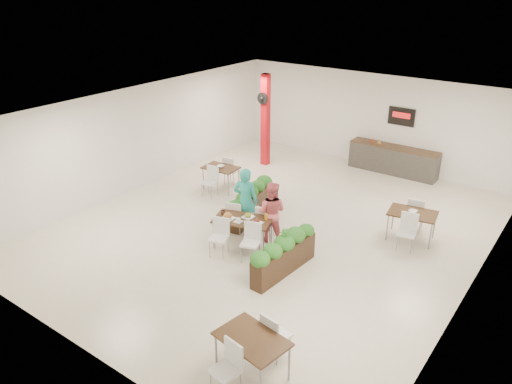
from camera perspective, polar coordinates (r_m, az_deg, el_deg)
ground at (r=13.46m, az=2.20°, el=-3.99°), size 12.00×12.00×0.00m
room_shell at (r=12.65m, az=2.34°, el=4.08°), size 10.10×12.10×3.22m
red_column at (r=17.36m, az=1.07°, el=8.31°), size 0.40×0.41×3.20m
service_counter at (r=17.53m, az=15.41°, el=3.65°), size 3.00×0.64×2.20m
main_table at (r=12.27m, az=-1.58°, el=-3.56°), size 1.66×1.92×0.92m
diner_man at (r=12.84m, az=-1.20°, el=-0.99°), size 0.75×0.61×1.78m
diner_woman at (r=12.45m, az=1.74°, el=-2.28°), size 0.92×0.82×1.60m
planter_left at (r=13.69m, az=-0.60°, el=-0.98°), size 0.73×2.13×1.13m
planter_right at (r=11.27m, az=3.23°, el=-6.94°), size 0.51×2.10×1.10m
side_table_a at (r=15.55m, az=-4.04°, el=2.41°), size 1.12×1.65×0.92m
side_table_b at (r=13.19m, az=17.42°, el=-2.72°), size 1.28×1.67×0.92m
side_table_c at (r=8.63m, az=-0.46°, el=-16.99°), size 1.30×1.67×0.92m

